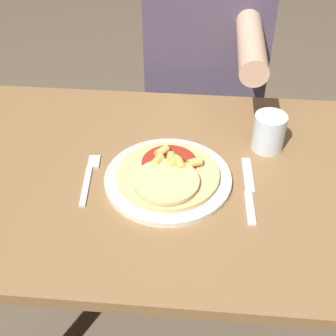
# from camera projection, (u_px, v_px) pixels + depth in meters

# --- Properties ---
(dining_table) EXTENTS (1.11, 0.71, 0.76)m
(dining_table) POSITION_uv_depth(u_px,v_px,m) (176.00, 214.00, 1.18)
(dining_table) COLOR olive
(dining_table) RESTS_ON ground_plane
(plate) EXTENTS (0.29, 0.29, 0.01)m
(plate) POSITION_uv_depth(u_px,v_px,m) (168.00, 179.00, 1.07)
(plate) COLOR silver
(plate) RESTS_ON dining_table
(pizza) EXTENTS (0.23, 0.23, 0.04)m
(pizza) POSITION_uv_depth(u_px,v_px,m) (168.00, 174.00, 1.05)
(pizza) COLOR #DBBC7A
(pizza) RESTS_ON plate
(fork) EXTENTS (0.03, 0.18, 0.00)m
(fork) POSITION_uv_depth(u_px,v_px,m) (89.00, 176.00, 1.08)
(fork) COLOR silver
(fork) RESTS_ON dining_table
(knife) EXTENTS (0.03, 0.22, 0.00)m
(knife) POSITION_uv_depth(u_px,v_px,m) (249.00, 190.00, 1.04)
(knife) COLOR silver
(knife) RESTS_ON dining_table
(drinking_glass) EXTENTS (0.08, 0.08, 0.09)m
(drinking_glass) POSITION_uv_depth(u_px,v_px,m) (269.00, 132.00, 1.14)
(drinking_glass) COLOR silver
(drinking_glass) RESTS_ON dining_table
(person_diner) EXTENTS (0.37, 0.52, 1.28)m
(person_diner) POSITION_uv_depth(u_px,v_px,m) (206.00, 66.00, 1.51)
(person_diner) COLOR #2D2D38
(person_diner) RESTS_ON ground_plane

